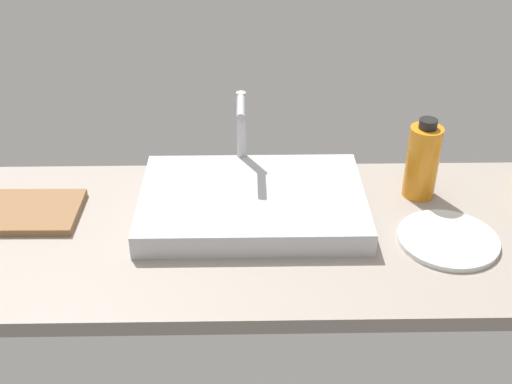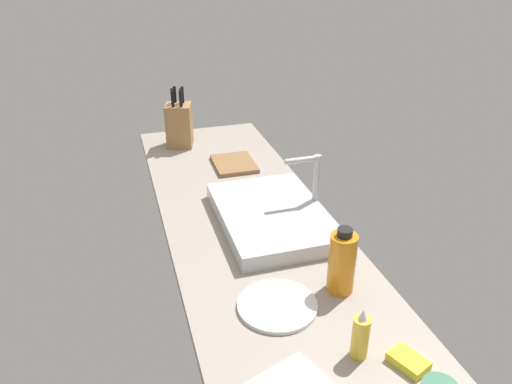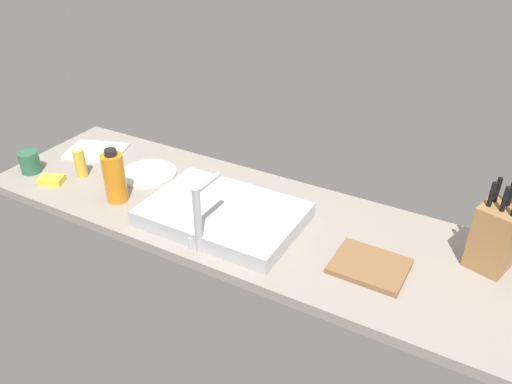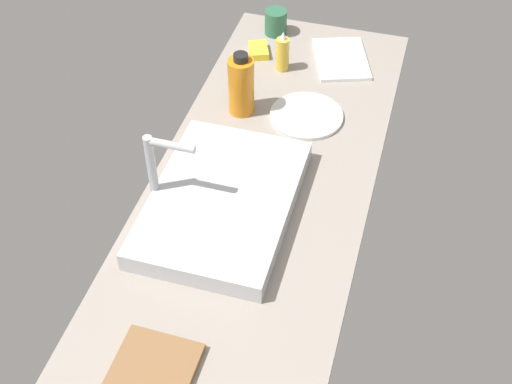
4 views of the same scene
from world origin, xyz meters
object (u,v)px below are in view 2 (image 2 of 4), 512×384
(cutting_board, at_px, (234,164))
(soap_bottle, at_px, (361,336))
(faucet, at_px, (313,180))
(dish_sponge, at_px, (408,361))
(water_bottle, at_px, (342,262))
(sink_basin, at_px, (271,216))
(dinner_plate, at_px, (277,305))
(knife_block, at_px, (179,125))

(cutting_board, height_order, soap_bottle, soap_bottle)
(faucet, bearing_deg, dish_sponge, -4.29)
(faucet, distance_m, water_bottle, 0.45)
(sink_basin, height_order, dish_sponge, sink_basin)
(faucet, height_order, cutting_board, faucet)
(faucet, bearing_deg, dinner_plate, -32.21)
(sink_basin, height_order, knife_block, knife_block)
(sink_basin, bearing_deg, dish_sponge, 8.37)
(sink_basin, height_order, faucet, faucet)
(water_bottle, bearing_deg, knife_block, -167.77)
(dish_sponge, bearing_deg, sink_basin, -171.63)
(water_bottle, bearing_deg, dinner_plate, -83.62)
(sink_basin, bearing_deg, water_bottle, 10.02)
(faucet, height_order, dinner_plate, faucet)
(knife_block, height_order, water_bottle, knife_block)
(soap_bottle, height_order, dish_sponge, soap_bottle)
(soap_bottle, xyz_separation_m, water_bottle, (-0.24, 0.07, 0.03))
(cutting_board, xyz_separation_m, soap_bottle, (1.17, 0.01, 0.05))
(knife_block, height_order, cutting_board, knife_block)
(soap_bottle, distance_m, dish_sponge, 0.13)
(sink_basin, distance_m, dinner_plate, 0.45)
(water_bottle, relative_size, dinner_plate, 0.92)
(sink_basin, xyz_separation_m, dish_sponge, (0.72, 0.11, -0.02))
(soap_bottle, relative_size, dish_sponge, 1.57)
(faucet, bearing_deg, water_bottle, -11.58)
(sink_basin, bearing_deg, soap_bottle, 0.64)
(faucet, relative_size, cutting_board, 1.05)
(sink_basin, relative_size, water_bottle, 2.57)
(faucet, relative_size, water_bottle, 1.13)
(sink_basin, bearing_deg, knife_block, -166.69)
(faucet, relative_size, knife_block, 0.81)
(dinner_plate, bearing_deg, knife_block, -176.85)
(faucet, xyz_separation_m, knife_block, (-0.80, -0.36, -0.03))
(cutting_board, relative_size, water_bottle, 1.07)
(cutting_board, xyz_separation_m, water_bottle, (0.93, 0.08, 0.09))
(sink_basin, relative_size, dinner_plate, 2.36)
(soap_bottle, relative_size, dinner_plate, 0.63)
(cutting_board, bearing_deg, dinner_plate, -7.32)
(cutting_board, height_order, dinner_plate, cutting_board)
(soap_bottle, distance_m, dinner_plate, 0.27)
(sink_basin, relative_size, cutting_board, 2.40)
(cutting_board, height_order, dish_sponge, dish_sponge)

